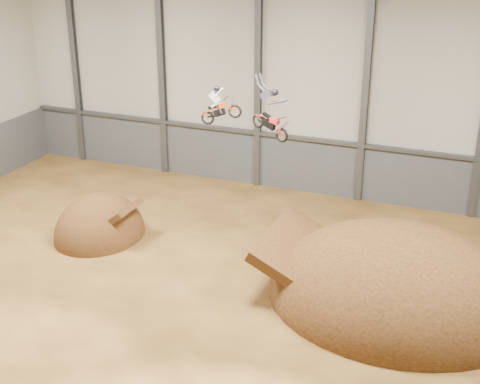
% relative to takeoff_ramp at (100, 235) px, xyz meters
% --- Properties ---
extents(floor, '(40.00, 40.00, 0.00)m').
position_rel_takeoff_ramp_xyz_m(floor, '(8.73, -4.55, 0.00)').
color(floor, '#533616').
rests_on(floor, ground).
extents(back_wall, '(40.00, 0.10, 14.00)m').
position_rel_takeoff_ramp_xyz_m(back_wall, '(8.73, 10.45, 7.00)').
color(back_wall, '#B4AF9F').
rests_on(back_wall, ground).
extents(lower_band_back, '(39.80, 0.18, 3.50)m').
position_rel_takeoff_ramp_xyz_m(lower_band_back, '(8.73, 10.35, 1.75)').
color(lower_band_back, '#4A4C50').
rests_on(lower_band_back, ground).
extents(steel_rail, '(39.80, 0.35, 0.20)m').
position_rel_takeoff_ramp_xyz_m(steel_rail, '(8.73, 10.20, 3.55)').
color(steel_rail, '#47494F').
rests_on(steel_rail, lower_band_back).
extents(steel_column_0, '(0.40, 0.36, 13.90)m').
position_rel_takeoff_ramp_xyz_m(steel_column_0, '(-7.94, 10.25, 7.00)').
color(steel_column_0, '#47494F').
rests_on(steel_column_0, ground).
extents(steel_column_1, '(0.40, 0.36, 13.90)m').
position_rel_takeoff_ramp_xyz_m(steel_column_1, '(-1.27, 10.25, 7.00)').
color(steel_column_1, '#47494F').
rests_on(steel_column_1, ground).
extents(steel_column_2, '(0.40, 0.36, 13.90)m').
position_rel_takeoff_ramp_xyz_m(steel_column_2, '(5.39, 10.25, 7.00)').
color(steel_column_2, '#47494F').
rests_on(steel_column_2, ground).
extents(steel_column_3, '(0.40, 0.36, 13.90)m').
position_rel_takeoff_ramp_xyz_m(steel_column_3, '(12.06, 10.25, 7.00)').
color(steel_column_3, '#47494F').
rests_on(steel_column_3, ground).
extents(takeoff_ramp, '(4.73, 5.45, 4.73)m').
position_rel_takeoff_ramp_xyz_m(takeoff_ramp, '(0.00, 0.00, 0.00)').
color(takeoff_ramp, '#361F0D').
rests_on(takeoff_ramp, ground).
extents(landing_ramp, '(11.76, 10.40, 6.79)m').
position_rel_takeoff_ramp_xyz_m(landing_ramp, '(16.25, -0.70, 0.00)').
color(landing_ramp, '#361F0D').
rests_on(landing_ramp, ground).
extents(fmx_rider_a, '(2.57, 1.08, 2.36)m').
position_rel_takeoff_ramp_xyz_m(fmx_rider_a, '(7.40, 0.10, 8.24)').
color(fmx_rider_a, red).
extents(fmx_rider_b, '(3.56, 2.06, 3.21)m').
position_rel_takeoff_ramp_xyz_m(fmx_rider_b, '(9.45, 0.74, 7.99)').
color(fmx_rider_b, red).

